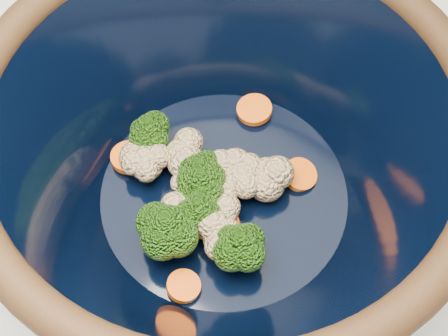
# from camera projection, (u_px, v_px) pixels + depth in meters

# --- Properties ---
(mixing_bowl) EXTENTS (0.41, 0.41, 0.16)m
(mixing_bowl) POSITION_uv_depth(u_px,v_px,m) (224.00, 157.00, 0.46)
(mixing_bowl) COLOR black
(mixing_bowl) RESTS_ON counter
(vegetable_pile) EXTENTS (0.16, 0.19, 0.05)m
(vegetable_pile) POSITION_uv_depth(u_px,v_px,m) (201.00, 191.00, 0.49)
(vegetable_pile) COLOR #608442
(vegetable_pile) RESTS_ON mixing_bowl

